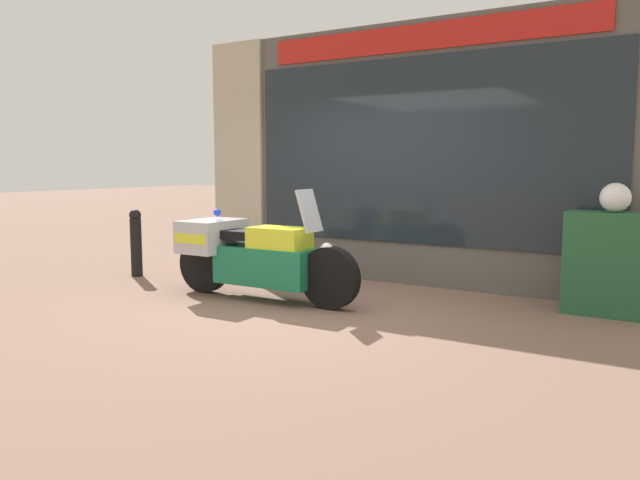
{
  "coord_description": "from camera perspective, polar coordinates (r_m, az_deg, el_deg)",
  "views": [
    {
      "loc": [
        3.52,
        -5.56,
        1.55
      ],
      "look_at": [
        -0.31,
        0.57,
        0.67
      ],
      "focal_mm": 35.0,
      "sensor_mm": 36.0,
      "label": 1
    }
  ],
  "objects": [
    {
      "name": "window_display",
      "position": [
        8.29,
        9.36,
        -0.68
      ],
      "size": [
        4.58,
        0.3,
        1.96
      ],
      "color": "slate",
      "rests_on": "ground"
    },
    {
      "name": "utility_cabinet",
      "position": [
        7.07,
        25.39,
        -2.02
      ],
      "size": [
        0.98,
        0.42,
        1.07
      ],
      "primitive_type": "cube",
      "color": "#235633",
      "rests_on": "ground"
    },
    {
      "name": "paramedic_motorcycle",
      "position": [
        7.26,
        -6.4,
        -1.2
      ],
      "size": [
        2.45,
        0.78,
        1.28
      ],
      "rotation": [
        0.0,
        0.0,
        0.02
      ],
      "color": "black",
      "rests_on": "ground"
    },
    {
      "name": "street_bollard",
      "position": [
        9.02,
        -16.47,
        -0.14
      ],
      "size": [
        0.16,
        0.16,
        0.94
      ],
      "color": "black",
      "rests_on": "ground"
    },
    {
      "name": "white_helmet",
      "position": [
        6.98,
        25.39,
        3.52
      ],
      "size": [
        0.3,
        0.3,
        0.3
      ],
      "primitive_type": "sphere",
      "color": "white",
      "rests_on": "utility_cabinet"
    },
    {
      "name": "ground_plane",
      "position": [
        6.76,
        -0.32,
        -6.33
      ],
      "size": [
        60.0,
        60.0,
        0.0
      ],
      "primitive_type": "plane",
      "color": "#7A5B4C"
    },
    {
      "name": "shop_building",
      "position": [
        8.52,
        4.61,
        7.73
      ],
      "size": [
        5.91,
        0.55,
        3.33
      ],
      "color": "#56514C",
      "rests_on": "ground"
    }
  ]
}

